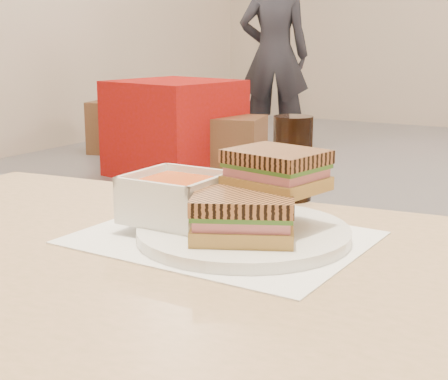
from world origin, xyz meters
The scene contains 11 objects.
main_table centered at (0.05, -2.10, 0.64)m, with size 1.27×0.83×0.75m.
tray_liner centered at (0.00, -1.99, 0.75)m, with size 0.38×0.30×0.00m.
plate centered at (0.03, -1.98, 0.76)m, with size 0.29×0.29×0.02m.
soup_bowl centered at (-0.07, -1.99, 0.80)m, with size 0.12×0.12×0.06m.
panini_lower centered at (0.05, -2.02, 0.80)m, with size 0.16×0.15×0.06m.
panini_upper centered at (0.06, -1.95, 0.84)m, with size 0.14×0.12×0.05m.
cola_glass centered at (-0.01, -1.74, 0.82)m, with size 0.07×0.07×0.14m.
bg_table_0 centered at (-2.35, 1.30, 0.35)m, with size 0.91×0.91×0.70m.
bg_chair_0l centered at (-3.34, 1.82, 0.23)m, with size 0.49×0.49×0.45m.
bg_chair_0r centered at (-1.90, 1.39, 0.22)m, with size 0.48×0.48×0.45m.
patron_a centered at (-2.22, 2.67, 0.85)m, with size 0.73×0.63×1.70m.
Camera 1 is at (0.44, -2.73, 1.02)m, focal length 53.31 mm.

